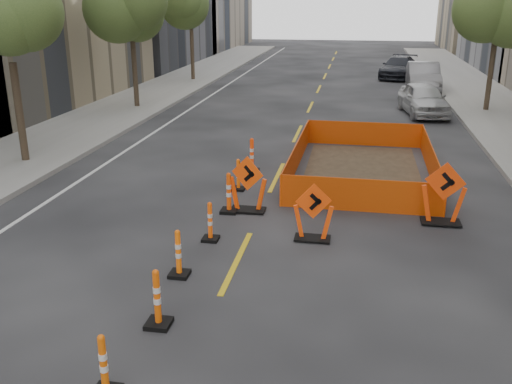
% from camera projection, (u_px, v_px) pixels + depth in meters
% --- Properties ---
extents(ground_plane, '(140.00, 140.00, 0.00)m').
position_uv_depth(ground_plane, '(180.00, 381.00, 8.20)').
color(ground_plane, black).
extents(sidewalk_left, '(4.00, 90.00, 0.15)m').
position_uv_depth(sidewalk_left, '(41.00, 146.00, 20.84)').
color(sidewalk_left, gray).
rests_on(sidewalk_left, ground).
extents(tree_l_b, '(2.80, 2.80, 5.95)m').
position_uv_depth(tree_l_b, '(7.00, 22.00, 17.43)').
color(tree_l_b, '#382B1E').
rests_on(tree_l_b, ground).
extents(tree_l_c, '(2.80, 2.80, 5.95)m').
position_uv_depth(tree_l_c, '(131.00, 13.00, 26.75)').
color(tree_l_c, '#382B1E').
rests_on(tree_l_c, ground).
extents(tree_l_d, '(2.80, 2.80, 5.95)m').
position_uv_depth(tree_l_d, '(191.00, 9.00, 36.07)').
color(tree_l_d, '#382B1E').
rests_on(tree_l_d, ground).
extents(tree_r_c, '(2.80, 2.80, 5.95)m').
position_uv_depth(tree_r_c, '(498.00, 14.00, 25.84)').
color(tree_r_c, '#382B1E').
rests_on(tree_r_c, ground).
extents(channelizer_2, '(0.38, 0.38, 0.96)m').
position_uv_depth(channelizer_2, '(104.00, 365.00, 7.77)').
color(channelizer_2, '#D55408').
rests_on(channelizer_2, ground).
extents(channelizer_3, '(0.41, 0.41, 1.05)m').
position_uv_depth(channelizer_3, '(157.00, 298.00, 9.42)').
color(channelizer_3, '#DD5109').
rests_on(channelizer_3, ground).
extents(channelizer_4, '(0.39, 0.39, 0.98)m').
position_uv_depth(channelizer_4, '(178.00, 253.00, 11.15)').
color(channelizer_4, '#FF640A').
rests_on(channelizer_4, ground).
extents(channelizer_5, '(0.36, 0.36, 0.92)m').
position_uv_depth(channelizer_5, '(210.00, 221.00, 12.81)').
color(channelizer_5, '#FF530A').
rests_on(channelizer_5, ground).
extents(channelizer_6, '(0.42, 0.42, 1.06)m').
position_uv_depth(channelizer_6, '(229.00, 193.00, 14.47)').
color(channelizer_6, '#E14409').
rests_on(channelizer_6, ground).
extents(channelizer_7, '(0.36, 0.36, 0.92)m').
position_uv_depth(channelizer_7, '(238.00, 175.00, 16.20)').
color(channelizer_7, '#FF5B0A').
rests_on(channelizer_7, ground).
extents(channelizer_8, '(0.43, 0.43, 1.10)m').
position_uv_depth(channelizer_8, '(252.00, 155.00, 17.84)').
color(channelizer_8, '#FC3F0A').
rests_on(channelizer_8, ground).
extents(chevron_sign_left, '(1.13, 0.88, 1.48)m').
position_uv_depth(chevron_sign_left, '(248.00, 184.00, 14.47)').
color(chevron_sign_left, '#F0440A').
rests_on(chevron_sign_left, ground).
extents(chevron_sign_center, '(1.02, 0.77, 1.36)m').
position_uv_depth(chevron_sign_center, '(313.00, 212.00, 12.76)').
color(chevron_sign_center, '#FF440A').
rests_on(chevron_sign_center, ground).
extents(chevron_sign_right, '(1.17, 0.88, 1.57)m').
position_uv_depth(chevron_sign_right, '(444.00, 193.00, 13.65)').
color(chevron_sign_right, red).
rests_on(chevron_sign_right, ground).
extents(safety_fence, '(4.24, 7.11, 0.88)m').
position_uv_depth(safety_fence, '(363.00, 159.00, 17.84)').
color(safety_fence, '#FF670D').
rests_on(safety_fence, ground).
extents(parked_car_near, '(2.37, 4.54, 1.48)m').
position_uv_depth(parked_car_near, '(423.00, 99.00, 26.60)').
color(parked_car_near, silver).
rests_on(parked_car_near, ground).
extents(parked_car_mid, '(1.80, 5.01, 1.64)m').
position_uv_depth(parked_car_mid, '(423.00, 77.00, 33.35)').
color(parked_car_mid, gray).
rests_on(parked_car_mid, ground).
extents(parked_car_far, '(3.10, 5.28, 1.44)m').
position_uv_depth(parked_car_far, '(399.00, 67.00, 38.74)').
color(parked_car_far, black).
rests_on(parked_car_far, ground).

